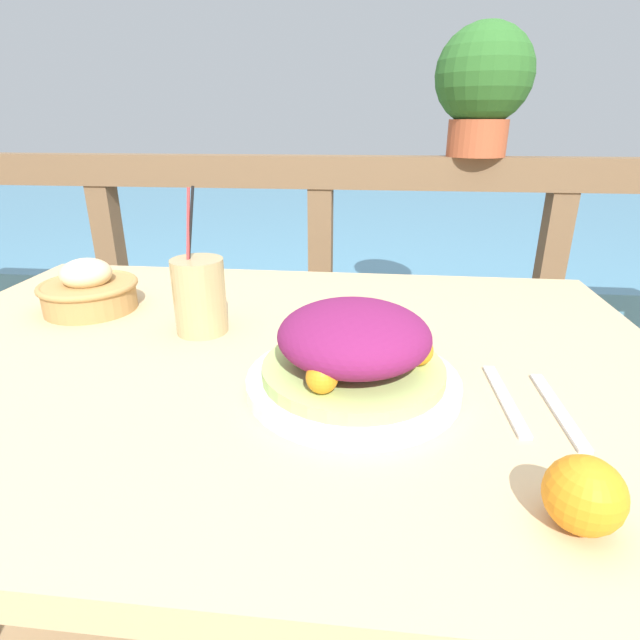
{
  "coord_description": "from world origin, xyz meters",
  "views": [
    {
      "loc": [
        0.16,
        -0.72,
        1.1
      ],
      "look_at": [
        0.09,
        -0.01,
        0.82
      ],
      "focal_mm": 28.0,
      "sensor_mm": 36.0,
      "label": 1
    }
  ],
  "objects_px": {
    "potted_plant": "(483,83)",
    "salad_plate": "(354,354)",
    "drink_glass": "(200,296)",
    "bread_basket": "(89,290)"
  },
  "relations": [
    {
      "from": "drink_glass",
      "to": "potted_plant",
      "type": "height_order",
      "value": "potted_plant"
    },
    {
      "from": "bread_basket",
      "to": "potted_plant",
      "type": "height_order",
      "value": "potted_plant"
    },
    {
      "from": "salad_plate",
      "to": "drink_glass",
      "type": "distance_m",
      "value": 0.32
    },
    {
      "from": "salad_plate",
      "to": "drink_glass",
      "type": "height_order",
      "value": "drink_glass"
    },
    {
      "from": "salad_plate",
      "to": "bread_basket",
      "type": "relative_size",
      "value": 1.59
    },
    {
      "from": "drink_glass",
      "to": "potted_plant",
      "type": "xyz_separation_m",
      "value": [
        0.56,
        0.71,
        0.37
      ]
    },
    {
      "from": "potted_plant",
      "to": "salad_plate",
      "type": "bearing_deg",
      "value": -108.13
    },
    {
      "from": "drink_glass",
      "to": "bread_basket",
      "type": "xyz_separation_m",
      "value": [
        -0.25,
        0.08,
        -0.03
      ]
    },
    {
      "from": "drink_glass",
      "to": "bread_basket",
      "type": "distance_m",
      "value": 0.27
    },
    {
      "from": "potted_plant",
      "to": "drink_glass",
      "type": "bearing_deg",
      "value": -128.42
    }
  ]
}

